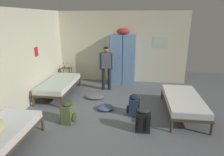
# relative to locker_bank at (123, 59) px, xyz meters

# --- Properties ---
(ground_plane) EXTENTS (9.54, 9.54, 0.00)m
(ground_plane) POSITION_rel_locker_bank_xyz_m (-0.10, -2.70, -0.97)
(ground_plane) COLOR slate
(room_backdrop) EXTENTS (4.91, 6.02, 2.67)m
(room_backdrop) POSITION_rel_locker_bank_xyz_m (-1.42, -1.34, 0.36)
(room_backdrop) COLOR beige
(room_backdrop) RESTS_ON ground_plane
(locker_bank) EXTENTS (0.90, 0.55, 2.07)m
(locker_bank) POSITION_rel_locker_bank_xyz_m (0.00, 0.00, 0.00)
(locker_bank) COLOR #6B93C6
(locker_bank) RESTS_ON ground_plane
(shelf_unit) EXTENTS (0.38, 0.30, 0.57)m
(shelf_unit) POSITION_rel_locker_bank_xyz_m (-2.19, -0.10, -0.62)
(shelf_unit) COLOR brown
(shelf_unit) RESTS_ON ground_plane
(bed_left_rear) EXTENTS (0.90, 1.90, 0.49)m
(bed_left_rear) POSITION_rel_locker_bank_xyz_m (-1.94, -1.45, -0.59)
(bed_left_rear) COLOR #473828
(bed_left_rear) RESTS_ON ground_plane
(bed_right) EXTENTS (0.90, 1.90, 0.49)m
(bed_right) POSITION_rel_locker_bank_xyz_m (1.75, -2.31, -0.59)
(bed_right) COLOR #473828
(bed_right) RESTS_ON ground_plane
(person_traveler) EXTENTS (0.47, 0.24, 1.51)m
(person_traveler) POSITION_rel_locker_bank_xyz_m (-0.51, -0.75, -0.06)
(person_traveler) COLOR black
(person_traveler) RESTS_ON ground_plane
(water_bottle) EXTENTS (0.07, 0.07, 0.19)m
(water_bottle) POSITION_rel_locker_bank_xyz_m (-2.27, -0.08, -0.31)
(water_bottle) COLOR #B2DBEA
(water_bottle) RESTS_ON shelf_unit
(lotion_bottle) EXTENTS (0.06, 0.06, 0.18)m
(lotion_bottle) POSITION_rel_locker_bank_xyz_m (-2.12, -0.14, -0.32)
(lotion_bottle) COLOR white
(lotion_bottle) RESTS_ON shelf_unit
(backpack_olive) EXTENTS (0.35, 0.33, 0.55)m
(backpack_olive) POSITION_rel_locker_bank_xyz_m (-1.06, -3.11, -0.71)
(backpack_olive) COLOR #566038
(backpack_olive) RESTS_ON ground_plane
(backpack_black) EXTENTS (0.33, 0.34, 0.55)m
(backpack_black) POSITION_rel_locker_bank_xyz_m (0.70, -3.24, -0.71)
(backpack_black) COLOR black
(backpack_black) RESTS_ON ground_plane
(backpack_navy) EXTENTS (0.34, 0.33, 0.55)m
(backpack_navy) POSITION_rel_locker_bank_xyz_m (0.47, -2.50, -0.71)
(backpack_navy) COLOR navy
(backpack_navy) RESTS_ON ground_plane
(clothes_pile_grey) EXTENTS (0.58, 0.38, 0.11)m
(clothes_pile_grey) POSITION_rel_locker_bank_xyz_m (-0.75, -1.58, -0.91)
(clothes_pile_grey) COLOR slate
(clothes_pile_grey) RESTS_ON ground_plane
(clothes_pile_denim) EXTENTS (0.45, 0.44, 0.12)m
(clothes_pile_denim) POSITION_rel_locker_bank_xyz_m (-0.30, -2.31, -0.91)
(clothes_pile_denim) COLOR #42567A
(clothes_pile_denim) RESTS_ON ground_plane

